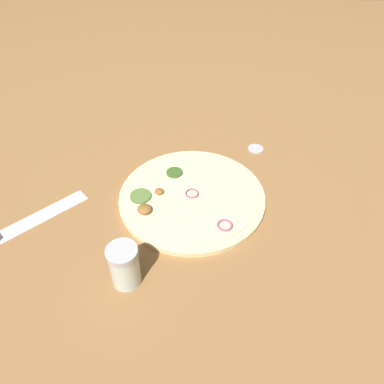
% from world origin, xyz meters
% --- Properties ---
extents(ground_plane, '(3.00, 3.00, 0.00)m').
position_xyz_m(ground_plane, '(0.00, 0.00, 0.00)').
color(ground_plane, olive).
extents(pizza, '(0.33, 0.33, 0.03)m').
position_xyz_m(pizza, '(-0.00, 0.00, 0.01)').
color(pizza, beige).
rests_on(pizza, ground_plane).
extents(spice_jar, '(0.06, 0.06, 0.09)m').
position_xyz_m(spice_jar, '(-0.22, 0.11, 0.05)').
color(spice_jar, silver).
rests_on(spice_jar, ground_plane).
extents(loose_cap, '(0.04, 0.04, 0.01)m').
position_xyz_m(loose_cap, '(0.20, -0.16, 0.00)').
color(loose_cap, '#B2B2B7').
rests_on(loose_cap, ground_plane).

